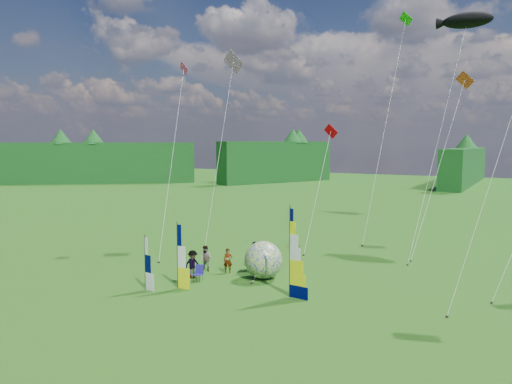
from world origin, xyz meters
The scene contains 18 objects.
ground centered at (0.00, 0.00, 0.00)m, with size 220.00×220.00×0.00m, color #3D571D.
treeline_ring centered at (0.00, 0.00, 4.00)m, with size 210.00×210.00×8.00m, color #114A17, non-canonical shape.
feather_banner_main centered at (1.49, 3.25, 2.41)m, with size 1.30×0.10×4.81m, color #000543, non-canonical shape.
side_banner_left centered at (-4.74, 1.56, 1.85)m, with size 1.02×0.10×3.70m, color #E7ED08, non-canonical shape.
side_banner_far centered at (-6.17, 0.45, 1.52)m, with size 0.91×0.10×3.04m, color white, non-canonical shape.
bol_inflatable centered at (-1.48, 5.77, 1.16)m, with size 2.32×2.32×2.32m, color #162D96.
spectator_a centered at (-4.10, 5.84, 0.79)m, with size 0.57×0.38×1.57m, color #66594C.
spectator_b centered at (-5.53, 5.44, 0.84)m, with size 0.82×0.40×1.68m, color #66594C.
spectator_c centered at (-5.31, 3.72, 0.86)m, with size 1.11×0.41×1.72m, color #66594C.
spectator_d centered at (-3.08, 7.47, 0.92)m, with size 1.08×0.44×1.84m, color #66594C.
camp_chair centered at (-4.59, 3.29, 0.50)m, with size 0.57×0.57×0.99m, color navy, non-canonical shape.
kite_whale centered at (6.26, 19.76, 10.25)m, with size 5.43×16.50×20.51m, color black, non-canonical shape.
kite_rainbow_delta centered at (-9.23, 12.68, 8.42)m, with size 4.98×10.15×16.84m, color #FF4B2F, non-canonical shape.
kite_parafoil centered at (11.06, 7.33, 8.36)m, with size 6.96×10.19×16.72m, color #BC3715, non-canonical shape.
small_kite_red centered at (-2.38, 16.58, 5.19)m, with size 3.27×10.10×10.39m, color #E80008, non-canonical shape.
small_kite_orange centered at (6.45, 18.58, 7.22)m, with size 4.50×10.24×14.43m, color #D7441B, non-canonical shape.
small_kite_pink centered at (-11.26, 9.28, 7.67)m, with size 5.07×9.14×15.34m, color #F2397B, non-canonical shape.
small_kite_green centered at (1.08, 23.36, 10.55)m, with size 2.83×12.85×21.11m, color #15C00C, non-canonical shape.
Camera 1 is at (12.83, -20.42, 8.27)m, focal length 35.00 mm.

